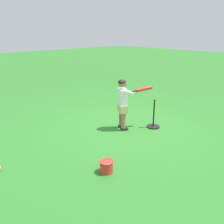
# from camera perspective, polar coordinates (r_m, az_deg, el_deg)

# --- Properties ---
(ground_plane) EXTENTS (40.00, 40.00, 0.00)m
(ground_plane) POSITION_cam_1_polar(r_m,az_deg,el_deg) (5.40, 3.32, -3.72)
(ground_plane) COLOR #2D7528
(child_batter) EXTENTS (0.48, 0.73, 1.08)m
(child_batter) POSITION_cam_1_polar(r_m,az_deg,el_deg) (5.16, 2.75, 2.87)
(child_batter) COLOR #232328
(child_batter) RESTS_ON ground
(batting_tee) EXTENTS (0.28, 0.28, 0.62)m
(batting_tee) POSITION_cam_1_polar(r_m,az_deg,el_deg) (5.48, 9.51, -2.46)
(batting_tee) COLOR black
(batting_tee) RESTS_ON ground
(toy_bucket) EXTENTS (0.22, 0.22, 0.19)m
(toy_bucket) POSITION_cam_1_polar(r_m,az_deg,el_deg) (3.79, -1.27, -12.39)
(toy_bucket) COLOR red
(toy_bucket) RESTS_ON ground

